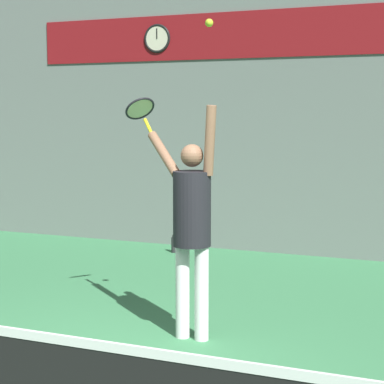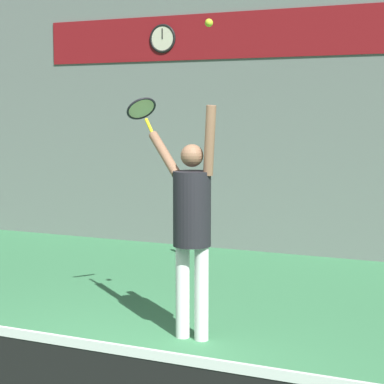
{
  "view_description": "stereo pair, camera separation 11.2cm",
  "coord_description": "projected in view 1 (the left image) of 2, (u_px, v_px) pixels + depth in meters",
  "views": [
    {
      "loc": [
        2.85,
        -4.48,
        2.09
      ],
      "look_at": [
        0.41,
        1.3,
        1.38
      ],
      "focal_mm": 65.0,
      "sensor_mm": 36.0,
      "label": 1
    },
    {
      "loc": [
        2.95,
        -4.44,
        2.09
      ],
      "look_at": [
        0.41,
        1.3,
        1.38
      ],
      "focal_mm": 65.0,
      "sensor_mm": 36.0,
      "label": 2
    }
  ],
  "objects": [
    {
      "name": "scoreboard_clock",
      "position": [
        157.0,
        38.0,
        10.76
      ],
      "size": [
        0.44,
        0.04,
        0.44
      ],
      "color": "beige"
    },
    {
      "name": "water_bottle",
      "position": [
        174.0,
        244.0,
        10.43
      ],
      "size": [
        0.07,
        0.07,
        0.27
      ],
      "color": "#262628",
      "rests_on": "ground_plane"
    },
    {
      "name": "tennis_player",
      "position": [
        192.0,
        219.0,
        6.35
      ],
      "size": [
        0.88,
        0.56,
        2.16
      ],
      "color": "white",
      "rests_on": "ground_plane"
    },
    {
      "name": "back_wall",
      "position": [
        277.0,
        85.0,
        10.19
      ],
      "size": [
        18.0,
        0.1,
        5.0
      ],
      "color": "slate",
      "rests_on": "ground_plane"
    },
    {
      "name": "sponsor_banner",
      "position": [
        276.0,
        33.0,
        10.05
      ],
      "size": [
        7.89,
        0.02,
        0.69
      ],
      "color": "maroon"
    },
    {
      "name": "ground_plane",
      "position": [
        79.0,
        381.0,
        5.44
      ],
      "size": [
        18.0,
        18.0,
        0.0
      ],
      "primitive_type": "plane",
      "color": "#387A4C"
    },
    {
      "name": "tennis_ball",
      "position": [
        209.0,
        23.0,
        6.04
      ],
      "size": [
        0.07,
        0.07,
        0.07
      ],
      "color": "#CCDB2D"
    },
    {
      "name": "tennis_racket",
      "position": [
        141.0,
        110.0,
        6.94
      ],
      "size": [
        0.41,
        0.39,
        0.38
      ],
      "color": "yellow"
    }
  ]
}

